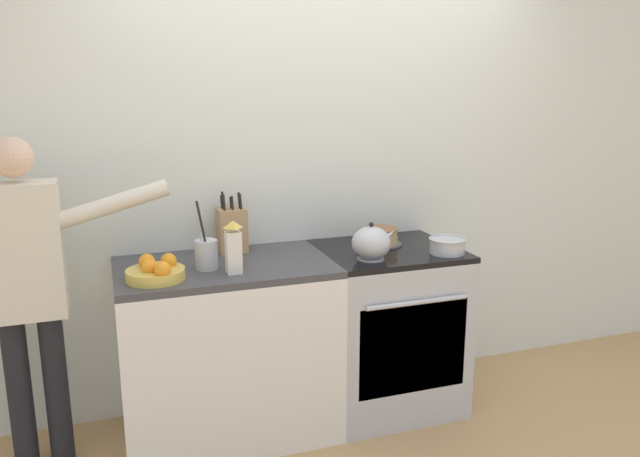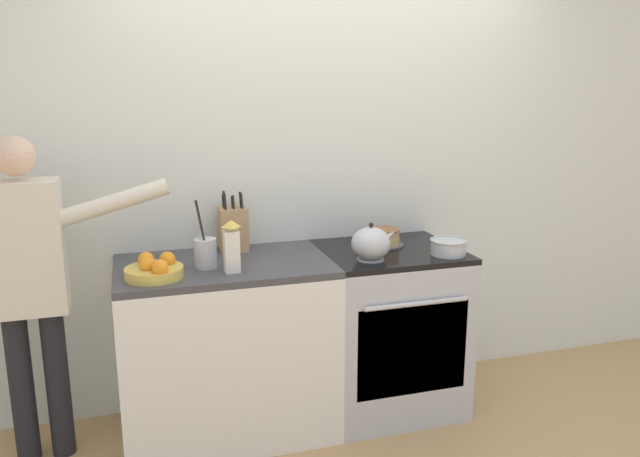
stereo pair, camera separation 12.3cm
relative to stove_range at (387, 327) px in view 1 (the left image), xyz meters
name	(u,v)px [view 1 (the left image)]	position (x,y,z in m)	size (l,w,h in m)	color
ground_plane	(365,440)	(-0.27, -0.33, -0.46)	(16.00, 16.00, 0.00)	tan
wall_back	(321,172)	(-0.27, 0.35, 0.84)	(8.00, 0.04, 2.60)	silver
counter_cabinet	(227,349)	(-0.90, 0.00, 0.00)	(1.07, 0.66, 0.92)	white
stove_range	(387,327)	(0.00, 0.00, 0.00)	(0.74, 0.69, 0.92)	#B7BABF
layer_cake	(381,237)	(-0.01, 0.09, 0.50)	(0.23, 0.23, 0.10)	#4C4C51
tea_kettle	(371,243)	(-0.18, -0.16, 0.54)	(0.24, 0.20, 0.19)	#B7BABF
mixing_bowl	(447,246)	(0.25, -0.19, 0.50)	(0.20, 0.20, 0.08)	#B7BABF
knife_block	(232,229)	(-0.82, 0.23, 0.58)	(0.15, 0.14, 0.33)	tan
utensil_crock	(206,254)	(-1.00, -0.05, 0.54)	(0.11, 0.11, 0.34)	#B7BABF
fruit_bowl	(156,271)	(-1.24, -0.15, 0.50)	(0.27, 0.27, 0.11)	gold
milk_carton	(233,248)	(-0.89, -0.16, 0.58)	(0.07, 0.07, 0.25)	white
person_baker	(28,278)	(-1.80, 0.02, 0.48)	(0.91, 0.20, 1.57)	black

